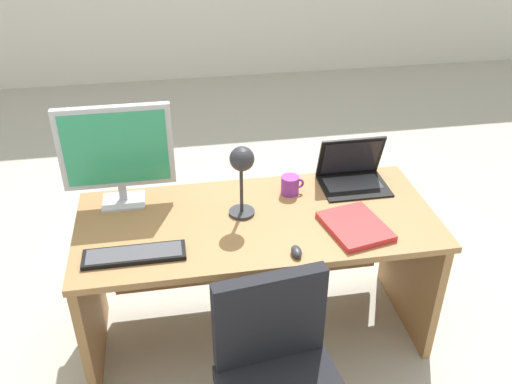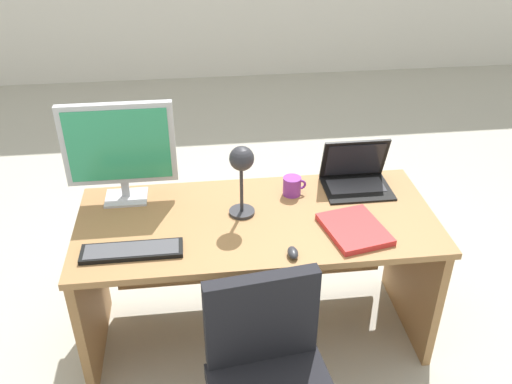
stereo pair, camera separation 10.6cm
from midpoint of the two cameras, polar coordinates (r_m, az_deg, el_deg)
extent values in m
plane|color=#B7B2A3|center=(4.19, -1.66, 0.53)|extent=(12.00, 12.00, 0.00)
cube|color=#9E7042|center=(2.55, 1.29, -3.04)|extent=(1.65, 0.73, 0.03)
cube|color=#9E7042|center=(2.80, -15.61, -10.21)|extent=(0.04, 0.64, 0.70)
cube|color=#9E7042|center=(2.97, 16.91, -7.65)|extent=(0.04, 0.64, 0.70)
cube|color=#9E7042|center=(2.96, 0.49, -5.31)|extent=(1.45, 0.02, 0.49)
cube|color=#B7BABF|center=(2.74, -12.13, -0.58)|extent=(0.20, 0.16, 0.01)
cube|color=#B7BABF|center=(2.72, -12.24, 0.41)|extent=(0.04, 0.02, 0.09)
cube|color=#B7BABF|center=(2.60, -12.84, 4.84)|extent=(0.51, 0.04, 0.40)
cube|color=#2D9966|center=(2.58, -12.88, 4.64)|extent=(0.46, 0.00, 0.35)
cube|color=black|center=(2.81, 11.44, 0.34)|extent=(0.33, 0.25, 0.01)
cube|color=#38383D|center=(2.82, 11.34, 0.64)|extent=(0.28, 0.14, 0.00)
cube|color=black|center=(2.82, 11.17, 3.38)|extent=(0.33, 0.08, 0.23)
cube|color=black|center=(2.82, 11.22, 3.26)|extent=(0.29, 0.07, 0.19)
cube|color=black|center=(2.37, -11.42, -6.01)|extent=(0.42, 0.12, 0.02)
cube|color=#47474C|center=(2.37, -11.45, -5.80)|extent=(0.39, 0.10, 0.00)
ellipsoid|color=#2D2D33|center=(2.32, 5.14, -6.28)|extent=(0.04, 0.08, 0.03)
cylinder|color=#2D2D33|center=(2.57, -0.28, -2.06)|extent=(0.12, 0.12, 0.01)
cylinder|color=#2D2D33|center=(2.50, -0.29, 0.46)|extent=(0.02, 0.02, 0.25)
sphere|color=#2D2D33|center=(2.39, -0.22, 3.47)|extent=(0.11, 0.11, 0.11)
cube|color=red|center=(2.50, 11.33, -3.79)|extent=(0.30, 0.35, 0.03)
cylinder|color=purple|center=(2.70, 4.86, 0.61)|extent=(0.09, 0.09, 0.09)
torus|color=purple|center=(2.71, 5.78, 0.75)|extent=(0.05, 0.01, 0.05)
cube|color=black|center=(2.14, 2.05, -12.89)|extent=(0.44, 0.11, 0.40)
camera|label=1|loc=(0.05, -88.78, 0.75)|focal=38.77mm
camera|label=2|loc=(0.05, 91.22, -0.75)|focal=38.77mm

